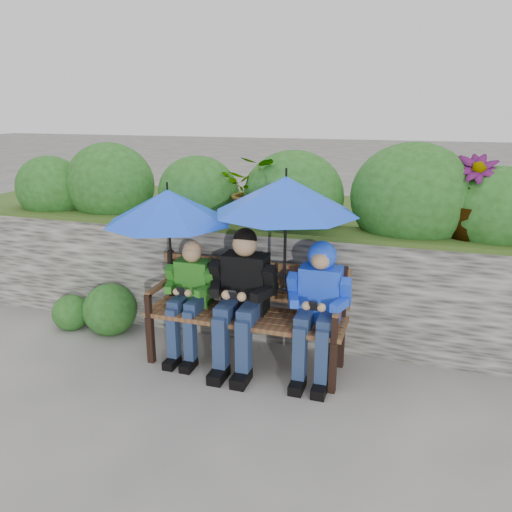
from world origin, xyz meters
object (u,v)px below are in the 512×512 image
(boy_right, at_px, (318,299))
(umbrella_left, at_px, (168,206))
(park_bench, at_px, (248,306))
(boy_middle, at_px, (242,293))
(boy_left, at_px, (190,293))
(umbrella_right, at_px, (286,195))

(boy_right, xyz_separation_m, umbrella_left, (-1.25, 0.04, 0.63))
(park_bench, bearing_deg, boy_middle, -106.82)
(umbrella_left, bearing_deg, boy_middle, -5.48)
(boy_left, relative_size, boy_right, 0.93)
(park_bench, relative_size, boy_middle, 1.42)
(boy_middle, bearing_deg, umbrella_left, 174.52)
(boy_middle, xyz_separation_m, boy_right, (0.61, 0.02, 0.01))
(boy_middle, height_order, umbrella_right, umbrella_right)
(boy_right, bearing_deg, umbrella_right, -178.49)
(boy_middle, relative_size, umbrella_left, 1.09)
(boy_right, height_order, umbrella_left, umbrella_left)
(boy_left, height_order, umbrella_right, umbrella_right)
(boy_left, relative_size, umbrella_left, 0.95)
(park_bench, height_order, boy_middle, boy_middle)
(park_bench, distance_m, boy_left, 0.50)
(park_bench, xyz_separation_m, boy_right, (0.59, -0.06, 0.15))
(boy_left, bearing_deg, umbrella_left, 165.37)
(park_bench, relative_size, boy_right, 1.51)
(park_bench, height_order, umbrella_left, umbrella_left)
(umbrella_right, bearing_deg, umbrella_left, 177.10)
(boy_right, distance_m, umbrella_left, 1.41)
(boy_left, xyz_separation_m, umbrella_right, (0.81, -0.00, 0.86))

